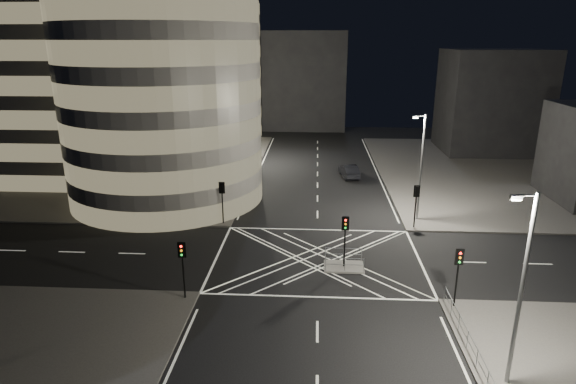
# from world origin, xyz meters

# --- Properties ---
(ground) EXTENTS (120.00, 120.00, 0.00)m
(ground) POSITION_xyz_m (0.00, 0.00, 0.00)
(ground) COLOR black
(ground) RESTS_ON ground
(sidewalk_far_left) EXTENTS (42.00, 42.00, 0.15)m
(sidewalk_far_left) POSITION_xyz_m (-29.00, 27.00, 0.07)
(sidewalk_far_left) COLOR #484643
(sidewalk_far_left) RESTS_ON ground
(sidewalk_far_right) EXTENTS (42.00, 42.00, 0.15)m
(sidewalk_far_right) POSITION_xyz_m (29.00, 27.00, 0.07)
(sidewalk_far_right) COLOR #484643
(sidewalk_far_right) RESTS_ON ground
(central_island) EXTENTS (3.00, 2.00, 0.15)m
(central_island) POSITION_xyz_m (2.00, -1.50, 0.07)
(central_island) COLOR slate
(central_island) RESTS_ON ground
(office_tower_curved) EXTENTS (30.00, 29.00, 27.20)m
(office_tower_curved) POSITION_xyz_m (-20.74, 18.74, 12.65)
(office_tower_curved) COLOR gray
(office_tower_curved) RESTS_ON sidewalk_far_left
(office_block_rear) EXTENTS (24.00, 16.00, 22.00)m
(office_block_rear) POSITION_xyz_m (-22.00, 42.00, 11.15)
(office_block_rear) COLOR gray
(office_block_rear) RESTS_ON sidewalk_far_left
(building_right_far) EXTENTS (14.00, 12.00, 15.00)m
(building_right_far) POSITION_xyz_m (26.00, 40.00, 7.65)
(building_right_far) COLOR black
(building_right_far) RESTS_ON sidewalk_far_right
(building_far_end) EXTENTS (18.00, 8.00, 18.00)m
(building_far_end) POSITION_xyz_m (-4.00, 58.00, 9.00)
(building_far_end) COLOR black
(building_far_end) RESTS_ON ground
(tree_a) EXTENTS (4.57, 4.57, 7.53)m
(tree_a) POSITION_xyz_m (-10.50, 9.00, 5.04)
(tree_a) COLOR black
(tree_a) RESTS_ON sidewalk_far_left
(tree_b) EXTENTS (4.51, 4.51, 7.18)m
(tree_b) POSITION_xyz_m (-10.50, 15.00, 4.73)
(tree_b) COLOR black
(tree_b) RESTS_ON sidewalk_far_left
(tree_c) EXTENTS (4.57, 4.57, 6.98)m
(tree_c) POSITION_xyz_m (-10.50, 21.00, 4.49)
(tree_c) COLOR black
(tree_c) RESTS_ON sidewalk_far_left
(tree_d) EXTENTS (5.16, 5.16, 8.47)m
(tree_d) POSITION_xyz_m (-10.50, 27.00, 5.65)
(tree_d) COLOR black
(tree_d) RESTS_ON sidewalk_far_left
(tree_e) EXTENTS (3.52, 3.52, 5.65)m
(tree_e) POSITION_xyz_m (-10.50, 33.00, 3.76)
(tree_e) COLOR black
(tree_e) RESTS_ON sidewalk_far_left
(traffic_signal_fl) EXTENTS (0.55, 0.22, 4.00)m
(traffic_signal_fl) POSITION_xyz_m (-8.80, 6.80, 2.91)
(traffic_signal_fl) COLOR black
(traffic_signal_fl) RESTS_ON sidewalk_far_left
(traffic_signal_nl) EXTENTS (0.55, 0.22, 4.00)m
(traffic_signal_nl) POSITION_xyz_m (-8.80, -6.80, 2.91)
(traffic_signal_nl) COLOR black
(traffic_signal_nl) RESTS_ON sidewalk_near_left
(traffic_signal_fr) EXTENTS (0.55, 0.22, 4.00)m
(traffic_signal_fr) POSITION_xyz_m (8.80, 6.80, 2.91)
(traffic_signal_fr) COLOR black
(traffic_signal_fr) RESTS_ON sidewalk_far_right
(traffic_signal_nr) EXTENTS (0.55, 0.22, 4.00)m
(traffic_signal_nr) POSITION_xyz_m (8.80, -6.80, 2.91)
(traffic_signal_nr) COLOR black
(traffic_signal_nr) RESTS_ON sidewalk_near_right
(traffic_signal_island) EXTENTS (0.55, 0.22, 4.00)m
(traffic_signal_island) POSITION_xyz_m (2.00, -1.50, 2.91)
(traffic_signal_island) COLOR black
(traffic_signal_island) RESTS_ON central_island
(street_lamp_left_near) EXTENTS (1.25, 0.25, 10.00)m
(street_lamp_left_near) POSITION_xyz_m (-9.44, 12.00, 5.54)
(street_lamp_left_near) COLOR slate
(street_lamp_left_near) RESTS_ON sidewalk_far_left
(street_lamp_left_far) EXTENTS (1.25, 0.25, 10.00)m
(street_lamp_left_far) POSITION_xyz_m (-9.44, 30.00, 5.54)
(street_lamp_left_far) COLOR slate
(street_lamp_left_far) RESTS_ON sidewalk_far_left
(street_lamp_right_far) EXTENTS (1.25, 0.25, 10.00)m
(street_lamp_right_far) POSITION_xyz_m (9.44, 9.00, 5.54)
(street_lamp_right_far) COLOR slate
(street_lamp_right_far) RESTS_ON sidewalk_far_right
(street_lamp_right_near) EXTENTS (1.25, 0.25, 10.00)m
(street_lamp_right_near) POSITION_xyz_m (9.44, -14.00, 5.54)
(street_lamp_right_near) COLOR slate
(street_lamp_right_near) RESTS_ON sidewalk_near_right
(railing_near_right) EXTENTS (0.06, 11.70, 1.10)m
(railing_near_right) POSITION_xyz_m (8.30, -12.15, 0.70)
(railing_near_right) COLOR slate
(railing_near_right) RESTS_ON sidewalk_near_right
(railing_island_south) EXTENTS (2.80, 0.06, 1.10)m
(railing_island_south) POSITION_xyz_m (2.00, -2.40, 0.70)
(railing_island_south) COLOR slate
(railing_island_south) RESTS_ON central_island
(railing_island_north) EXTENTS (2.80, 0.06, 1.10)m
(railing_island_north) POSITION_xyz_m (2.00, -0.60, 0.70)
(railing_island_north) COLOR slate
(railing_island_north) RESTS_ON central_island
(sedan) EXTENTS (2.55, 5.19, 1.64)m
(sedan) POSITION_xyz_m (3.94, 23.80, 0.82)
(sedan) COLOR black
(sedan) RESTS_ON ground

